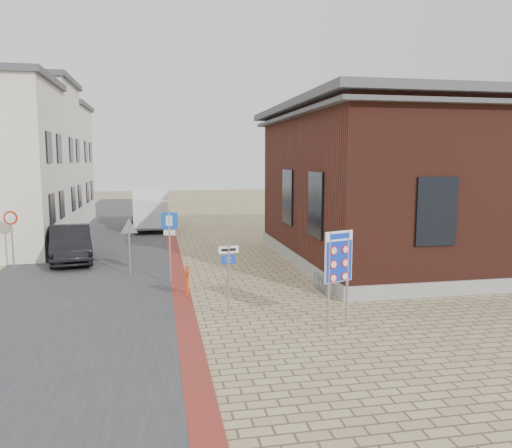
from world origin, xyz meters
name	(u,v)px	position (x,y,z in m)	size (l,w,h in m)	color
ground	(258,318)	(0.00, 0.00, 0.00)	(120.00, 120.00, 0.00)	tan
road_strip	(107,240)	(-5.50, 15.00, 0.01)	(7.00, 60.00, 0.02)	#38383A
curb_strip	(174,254)	(-2.00, 10.00, 0.01)	(0.60, 40.00, 0.02)	maroon
brick_building	(425,181)	(8.99, 7.00, 3.49)	(13.00, 13.00, 6.80)	gray
townhouse_mid	(11,157)	(-10.99, 18.00, 4.57)	(7.40, 6.40, 9.10)	silver
townhouse_far	(36,164)	(-10.99, 24.00, 4.17)	(7.40, 6.40, 8.30)	silver
bike_rack	(322,285)	(2.65, 2.20, 0.26)	(0.08, 1.80, 0.60)	slate
sedan	(70,244)	(-6.50, 9.30, 0.79)	(1.66, 4.77, 1.57)	black
box_truck	(150,207)	(-3.21, 19.04, 1.42)	(2.39, 5.32, 2.75)	slate
border_sign	(339,259)	(1.89, -1.30, 1.87)	(0.85, 0.35, 2.61)	gray
essen_sign	(229,268)	(-0.78, 0.30, 1.41)	(0.58, 0.13, 2.16)	gray
parking_sign	(170,234)	(-2.31, 4.43, 1.83)	(0.57, 0.23, 2.66)	gray
yield_sign	(129,233)	(-3.80, 6.00, 1.64)	(0.77, 0.18, 2.18)	gray
speed_sign	(12,230)	(-8.50, 8.00, 1.61)	(0.56, 0.14, 2.40)	gray
bollard	(187,280)	(-1.80, 2.80, 0.50)	(0.09, 0.09, 1.00)	#F93C0D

